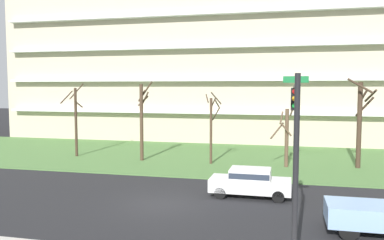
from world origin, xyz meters
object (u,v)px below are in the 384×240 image
object	(u,v)px
tree_left	(142,119)
tree_right	(286,134)
tree_center	(212,127)
tree_far_right	(360,121)
sedan_white_center_left	(250,181)
tree_far_left	(76,119)
traffic_signal_mast	(295,137)

from	to	relation	value
tree_left	tree_right	bearing A→B (deg)	-0.51
tree_center	tree_far_right	world-z (taller)	tree_far_right
tree_left	tree_center	world-z (taller)	tree_left
sedan_white_center_left	tree_far_left	bearing A→B (deg)	-29.80
tree_center	tree_far_right	bearing A→B (deg)	4.69
tree_far_left	traffic_signal_mast	world-z (taller)	traffic_signal_mast
tree_far_left	sedan_white_center_left	distance (m)	18.47
sedan_white_center_left	traffic_signal_mast	size ratio (longest dim) A/B	0.68
sedan_white_center_left	tree_right	bearing A→B (deg)	-101.97
tree_center	tree_right	distance (m)	5.67
tree_far_left	tree_center	world-z (taller)	tree_far_left
tree_far_left	sedan_white_center_left	world-z (taller)	tree_far_left
tree_left	tree_center	distance (m)	5.81
tree_left	traffic_signal_mast	world-z (taller)	tree_left
traffic_signal_mast	sedan_white_center_left	bearing A→B (deg)	105.50
tree_left	tree_far_right	size ratio (longest dim) A/B	0.97
tree_far_right	traffic_signal_mast	world-z (taller)	tree_far_right
tree_center	tree_right	xyz separation A→B (m)	(5.65, 0.08, -0.45)
tree_far_left	tree_far_right	size ratio (longest dim) A/B	0.95
tree_right	tree_far_right	distance (m)	5.42
traffic_signal_mast	tree_right	bearing A→B (deg)	90.78
tree_far_right	sedan_white_center_left	world-z (taller)	tree_far_right
tree_left	tree_right	xyz separation A→B (m)	(11.44, -0.10, -0.93)
traffic_signal_mast	tree_far_right	bearing A→B (deg)	73.66
tree_far_left	sedan_white_center_left	bearing A→B (deg)	-30.43
tree_far_left	tree_right	world-z (taller)	tree_far_left
tree_left	traffic_signal_mast	distance (m)	20.19
tree_far_left	traffic_signal_mast	size ratio (longest dim) A/B	0.99
tree_left	tree_far_left	bearing A→B (deg)	174.95
tree_far_right	sedan_white_center_left	size ratio (longest dim) A/B	1.52
tree_far_left	tree_right	size ratio (longest dim) A/B	1.11
sedan_white_center_left	traffic_signal_mast	bearing A→B (deg)	106.13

